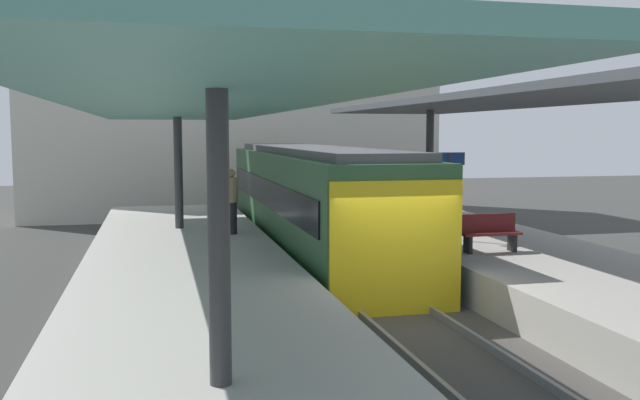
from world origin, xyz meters
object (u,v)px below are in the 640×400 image
(commuter_train, at_px, (312,201))
(platform_bench, at_px, (489,232))
(platform_sign, at_px, (447,176))
(passenger_mid_platform, at_px, (232,200))

(commuter_train, height_order, platform_bench, commuter_train)
(platform_sign, xyz_separation_m, passenger_mid_platform, (-5.19, 2.27, -0.72))
(commuter_train, distance_m, platform_sign, 4.49)
(platform_sign, bearing_deg, platform_bench, -84.24)
(commuter_train, height_order, passenger_mid_platform, commuter_train)
(platform_bench, distance_m, platform_sign, 2.24)
(commuter_train, bearing_deg, platform_sign, -51.87)
(platform_bench, relative_size, passenger_mid_platform, 0.80)
(commuter_train, relative_size, platform_sign, 6.62)
(platform_bench, bearing_deg, platform_sign, 95.76)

